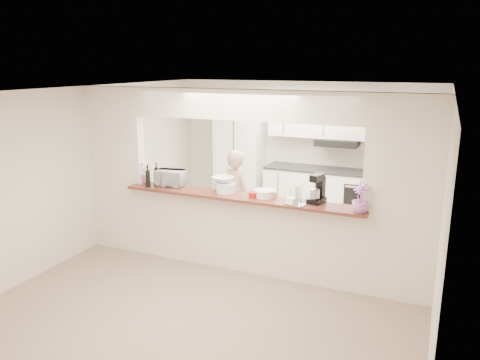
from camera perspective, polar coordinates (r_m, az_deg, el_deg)
The scene contains 19 objects.
floor at distance 6.71m, azimuth 0.18°, elevation -10.82°, with size 6.00×6.00×0.00m, color #9F876C.
tile_overlay at distance 8.04m, azimuth 4.60°, elevation -6.50°, with size 5.00×2.90×0.01m, color silver.
partition at distance 6.23m, azimuth 0.19°, elevation 1.65°, with size 5.00×0.15×2.50m.
bar_counter at distance 6.49m, azimuth 0.16°, elevation -6.21°, with size 3.40×0.38×1.09m.
kitchen_cabinets at distance 8.90m, azimuth 6.06°, elevation 1.99°, with size 3.15×0.62×2.25m.
refrigerator at distance 8.48m, azimuth 20.43°, elevation -0.30°, with size 0.75×0.70×1.70m, color #B4B4B9.
flower_left at distance 7.10m, azimuth -11.59°, elevation 0.99°, with size 0.29×0.26×0.33m, color #D772CF.
wine_bottle_a at distance 7.01m, azimuth -10.14°, elevation 0.58°, with size 0.06×0.06×0.32m.
wine_bottle_b at distance 6.83m, azimuth -11.16°, elevation 0.21°, with size 0.07×0.07×0.33m.
toaster_oven at distance 6.86m, azimuth -8.49°, elevation 0.26°, with size 0.41×0.28×0.23m, color #B7B7BC.
serving_bowls at distance 6.47m, azimuth -2.08°, elevation -0.54°, with size 0.28×0.28×0.21m, color silver.
plate_stack_a at distance 6.44m, azimuth -1.75°, elevation -0.98°, with size 0.28×0.28×0.13m.
plate_stack_b at distance 6.23m, azimuth 2.99°, elevation -1.64°, with size 0.28×0.28×0.10m.
red_bowl at distance 6.22m, azimuth 1.77°, elevation -1.77°, with size 0.16×0.16×0.07m, color maroon.
tan_bowl at distance 6.25m, azimuth 3.84°, elevation -1.74°, with size 0.14×0.14×0.07m, color #CBAF8F.
utensil_caddy at distance 5.90m, azimuth 6.75°, elevation -2.08°, with size 0.29×0.22×0.24m.
stand_mixer at distance 6.03m, azimuth 9.41°, elevation -1.18°, with size 0.22×0.28×0.38m.
flower_right at distance 5.72m, azimuth 14.48°, elevation -2.21°, with size 0.19×0.19×0.35m, color #D874D4.
person at distance 7.29m, azimuth -0.37°, elevation -2.31°, with size 0.56×0.37×1.54m, color tan.
Camera 1 is at (2.42, -5.59, 2.82)m, focal length 35.00 mm.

